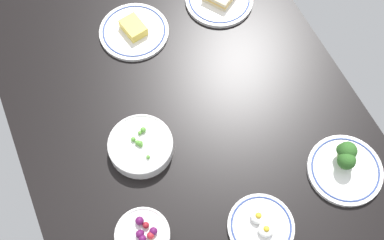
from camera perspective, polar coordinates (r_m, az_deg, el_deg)
dining_table at (r=141.31cm, az=0.00°, el=-0.72°), size 137.43×95.54×4.00cm
plate_cheese at (r=156.04cm, az=-6.73°, el=10.21°), size 21.62×21.62×4.17cm
bowl_berries at (r=126.78cm, az=-5.70°, el=-13.16°), size 13.89×13.89×6.28cm
plate_broccoli at (r=138.35cm, az=17.32°, el=-5.02°), size 20.32×20.32×8.08cm
plate_eggs at (r=129.48cm, az=7.99°, el=-12.04°), size 17.19×17.19×4.24cm
bowl_peas at (r=134.87cm, az=-5.95°, el=-3.00°), size 17.81×17.81×5.33cm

